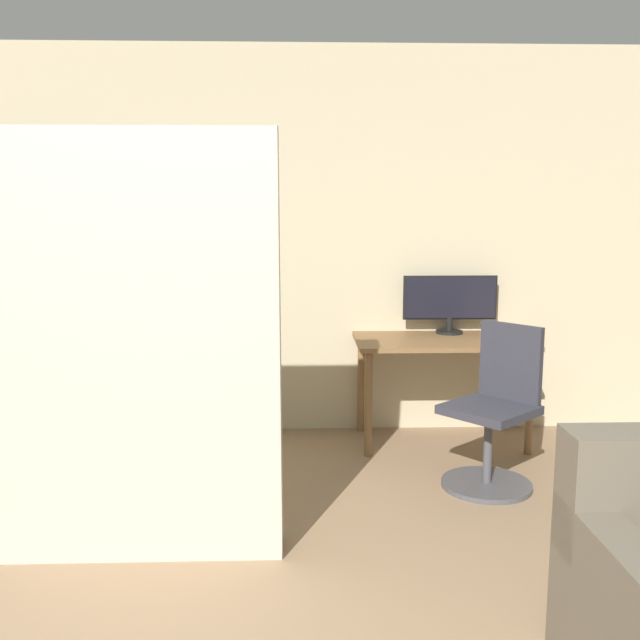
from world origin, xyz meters
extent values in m
cube|color=#C6B793|center=(0.00, 3.39, 1.35)|extent=(8.00, 0.06, 2.70)
cube|color=brown|center=(1.34, 3.04, 0.71)|extent=(1.18, 0.64, 0.03)
cylinder|color=brown|center=(0.82, 2.77, 0.35)|extent=(0.05, 0.05, 0.69)
cylinder|color=brown|center=(1.87, 2.77, 0.35)|extent=(0.05, 0.05, 0.69)
cylinder|color=brown|center=(0.82, 3.30, 0.35)|extent=(0.05, 0.05, 0.69)
cylinder|color=brown|center=(1.87, 3.30, 0.35)|extent=(0.05, 0.05, 0.69)
cylinder|color=black|center=(1.43, 3.24, 0.73)|extent=(0.19, 0.19, 0.02)
cylinder|color=black|center=(1.43, 3.24, 0.79)|extent=(0.04, 0.04, 0.09)
cube|color=black|center=(1.43, 3.25, 0.98)|extent=(0.66, 0.02, 0.31)
cube|color=black|center=(1.43, 3.24, 0.98)|extent=(0.63, 0.03, 0.28)
cylinder|color=#4C4C51|center=(1.45, 2.23, 0.01)|extent=(0.52, 0.52, 0.03)
cylinder|color=#4C4C51|center=(1.45, 2.23, 0.23)|extent=(0.05, 0.05, 0.41)
cube|color=#33333D|center=(1.45, 2.23, 0.46)|extent=(0.62, 0.62, 0.05)
cube|color=#33333D|center=(1.60, 2.36, 0.71)|extent=(0.29, 0.33, 0.45)
cube|color=#2D2319|center=(-1.07, 3.22, 0.96)|extent=(0.02, 0.28, 1.93)
cube|color=#2D2319|center=(-1.44, 3.35, 0.96)|extent=(0.75, 0.02, 1.93)
cube|color=#2D2319|center=(-1.44, 3.22, 0.01)|extent=(0.71, 0.24, 0.02)
cube|color=#2D2319|center=(-1.44, 3.22, 0.39)|extent=(0.71, 0.24, 0.02)
cube|color=#2D2319|center=(-1.44, 3.22, 0.77)|extent=(0.71, 0.24, 0.02)
cube|color=#2D2319|center=(-1.44, 3.22, 1.15)|extent=(0.71, 0.24, 0.02)
cube|color=#2D2319|center=(-1.44, 3.22, 1.54)|extent=(0.71, 0.24, 0.02)
cube|color=#2D2319|center=(-1.44, 3.22, 1.92)|extent=(0.71, 0.24, 0.02)
cube|color=#1E4C9E|center=(-1.70, 3.21, 0.14)|extent=(0.04, 0.18, 0.24)
cube|color=red|center=(-1.67, 3.19, 0.17)|extent=(0.03, 0.17, 0.31)
cube|color=#7A2D84|center=(-1.64, 3.19, 0.18)|extent=(0.04, 0.14, 0.31)
cube|color=silver|center=(-1.60, 3.19, 0.14)|extent=(0.03, 0.16, 0.25)
cube|color=red|center=(-1.66, 3.22, 0.52)|extent=(0.03, 0.20, 0.24)
cube|color=red|center=(-1.61, 3.18, 0.52)|extent=(0.03, 0.14, 0.24)
cube|color=orange|center=(-1.57, 3.26, 0.56)|extent=(0.04, 0.15, 0.32)
cube|color=brown|center=(-1.53, 3.20, 0.55)|extent=(0.04, 0.16, 0.30)
cube|color=teal|center=(-1.66, 3.24, 0.93)|extent=(0.04, 0.18, 0.29)
cube|color=orange|center=(-1.62, 3.20, 0.93)|extent=(0.02, 0.17, 0.30)
cube|color=#1E4C9E|center=(-1.62, 3.23, 1.30)|extent=(0.04, 0.16, 0.27)
cube|color=#7A2D84|center=(-1.58, 3.21, 1.27)|extent=(0.03, 0.17, 0.22)
cube|color=orange|center=(-1.54, 3.21, 1.32)|extent=(0.03, 0.19, 0.30)
cube|color=silver|center=(-1.50, 3.26, 1.30)|extent=(0.03, 0.15, 0.27)
cube|color=teal|center=(-1.46, 3.23, 1.30)|extent=(0.03, 0.20, 0.27)
cube|color=silver|center=(-1.61, 3.24, 1.68)|extent=(0.04, 0.14, 0.28)
cube|color=beige|center=(-0.40, 1.42, 0.97)|extent=(1.36, 0.44, 1.95)
cube|color=beige|center=(0.28, 1.42, 0.97)|extent=(0.01, 0.44, 1.91)
cube|color=#665B4C|center=(1.36, 0.35, 0.50)|extent=(0.16, 0.80, 0.20)
camera|label=1|loc=(0.35, -1.66, 1.62)|focal=40.00mm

